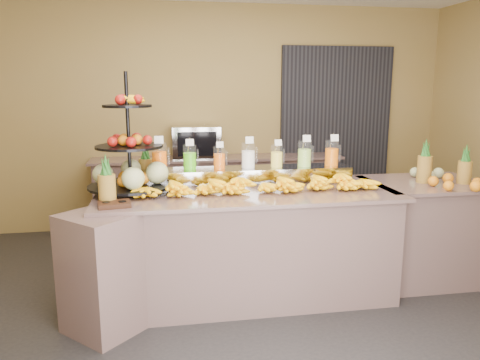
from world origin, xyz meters
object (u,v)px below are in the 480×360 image
object	(u,v)px
pitcher_tray	(248,176)
condiment_caddy	(114,204)
oven_warmer	(196,142)
fruit_stand	(136,163)
right_fruit_pile	(449,177)
banana_heap	(260,183)

from	to	relation	value
pitcher_tray	condiment_caddy	distance (m)	1.27
pitcher_tray	oven_warmer	bearing A→B (deg)	101.42
fruit_stand	right_fruit_pile	size ratio (longest dim) A/B	2.12
banana_heap	oven_warmer	world-z (taller)	oven_warmer
fruit_stand	right_fruit_pile	world-z (taller)	fruit_stand
fruit_stand	right_fruit_pile	bearing A→B (deg)	-18.85
pitcher_tray	condiment_caddy	xyz separation A→B (m)	(-1.12, -0.61, -0.06)
banana_heap	condiment_caddy	xyz separation A→B (m)	(-1.16, -0.30, -0.06)
pitcher_tray	oven_warmer	distance (m)	1.71
condiment_caddy	oven_warmer	world-z (taller)	oven_warmer
condiment_caddy	right_fruit_pile	bearing A→B (deg)	5.26
pitcher_tray	oven_warmer	size ratio (longest dim) A/B	3.20
banana_heap	fruit_stand	xyz separation A→B (m)	(-1.01, 0.17, 0.17)
right_fruit_pile	oven_warmer	distance (m)	2.90
fruit_stand	oven_warmer	distance (m)	1.93
banana_heap	condiment_caddy	bearing A→B (deg)	-165.64
fruit_stand	condiment_caddy	bearing A→B (deg)	-121.92
pitcher_tray	right_fruit_pile	world-z (taller)	right_fruit_pile
condiment_caddy	fruit_stand	bearing A→B (deg)	72.69
pitcher_tray	fruit_stand	distance (m)	1.00
right_fruit_pile	oven_warmer	world-z (taller)	oven_warmer
oven_warmer	fruit_stand	bearing A→B (deg)	-109.24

